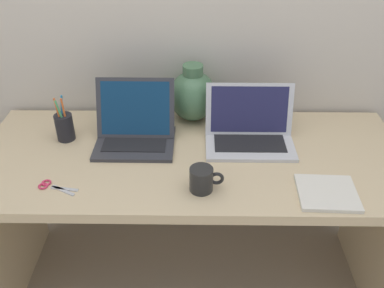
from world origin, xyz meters
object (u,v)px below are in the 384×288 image
Objects in this scene: laptop_left at (135,127)px; notebook_stack at (327,193)px; laptop_right at (249,128)px; pen_cup at (65,126)px; coffee_mug at (202,179)px; green_vase at (193,95)px; scissors at (52,186)px.

notebook_stack is at bearing -25.52° from laptop_left.
laptop_left is 0.89× the size of laptop_right.
pen_cup is at bearing 179.83° from laptop_right.
pen_cup is (-0.56, 0.32, 0.01)m from coffee_mug.
notebook_stack is at bearing -47.83° from green_vase.
pen_cup is (-0.75, 0.00, 0.00)m from laptop_right.
green_vase is at bearing 94.31° from coffee_mug.
laptop_right is at bearing 0.53° from laptop_left.
coffee_mug is at bearing 176.98° from notebook_stack.
coffee_mug is at bearing -85.69° from green_vase.
laptop_left is 0.30m from green_vase.
coffee_mug is 0.62× the size of pen_cup.
notebook_stack is 1.05m from pen_cup.
laptop_left is 0.46m from laptop_right.
coffee_mug is (-0.19, -0.32, -0.01)m from laptop_right.
coffee_mug is at bearing -29.67° from pen_cup.
pen_cup is (-0.52, -0.18, -0.06)m from green_vase.
scissors is (-0.72, -0.31, -0.06)m from laptop_right.
green_vase is at bearing 38.52° from laptop_left.
coffee_mug is at bearing -49.26° from laptop_left.
laptop_left is 0.29m from pen_cup.
green_vase is at bearing 142.15° from laptop_right.
laptop_left is 2.15× the size of scissors.
green_vase reaches higher than laptop_left.
laptop_right is at bearing 125.14° from notebook_stack.
notebook_stack is (0.70, -0.33, -0.06)m from laptop_left.
notebook_stack is (0.47, -0.52, -0.11)m from green_vase.
notebook_stack is 1.68× the size of coffee_mug.
laptop_right is 1.76× the size of notebook_stack.
coffee_mug reaches higher than scissors.
laptop_right is 0.42m from notebook_stack.
scissors is (0.03, -0.31, -0.06)m from pen_cup.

